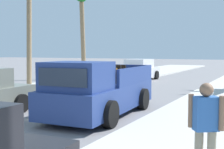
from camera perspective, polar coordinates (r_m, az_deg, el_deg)
sidewalk_left at (r=18.22m, az=-8.94°, el=-2.14°), size 5.15×60.00×0.12m
curb_left at (r=17.56m, az=-5.85°, el=-2.39°), size 0.16×60.00×0.10m
curb_right at (r=14.85m, az=19.58°, el=-3.83°), size 0.16×60.00×0.10m
pickup_truck at (r=9.98m, az=-2.36°, el=-3.03°), size 2.45×5.32×1.80m
car_right_mid at (r=22.45m, az=5.00°, el=0.77°), size 2.07×4.28×1.54m
pedestrian at (r=5.19m, az=17.07°, el=-8.94°), size 0.57×0.40×1.59m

